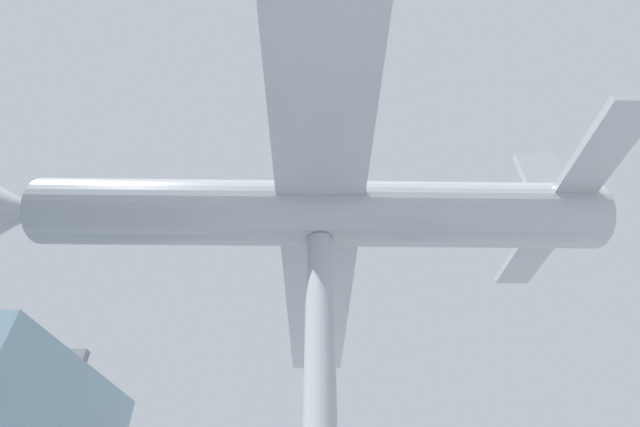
{
  "coord_description": "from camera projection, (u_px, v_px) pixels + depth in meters",
  "views": [
    {
      "loc": [
        -8.14,
        -0.23,
        1.95
      ],
      "look_at": [
        0.0,
        0.0,
        8.61
      ],
      "focal_mm": 24.0,
      "sensor_mm": 36.0,
      "label": 1
    }
  ],
  "objects": [
    {
      "name": "suspended_airplane",
      "position": [
        313.0,
        213.0,
        10.53
      ],
      "size": [
        21.2,
        15.25,
        2.97
      ],
      "rotation": [
        0.0,
        0.0,
        0.04
      ],
      "color": "#93999E",
      "rests_on": "support_pylon_central"
    },
    {
      "name": "support_pylon_central",
      "position": [
        320.0,
        420.0,
        7.54
      ],
      "size": [
        0.61,
        0.61,
        7.8
      ],
      "color": "#999EA3",
      "rests_on": "ground_plane"
    }
  ]
}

